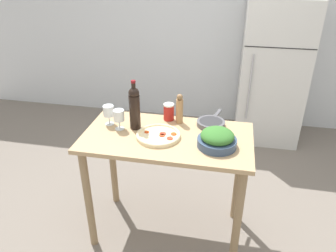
% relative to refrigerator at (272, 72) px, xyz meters
% --- Properties ---
extents(ground_plane, '(14.00, 14.00, 0.00)m').
position_rel_refrigerator_xyz_m(ground_plane, '(-0.86, -1.78, -0.81)').
color(ground_plane, slate).
extents(wall_back, '(6.40, 0.06, 2.60)m').
position_rel_refrigerator_xyz_m(wall_back, '(-0.86, 0.37, 0.49)').
color(wall_back, silver).
rests_on(wall_back, ground_plane).
extents(refrigerator, '(0.71, 0.66, 1.62)m').
position_rel_refrigerator_xyz_m(refrigerator, '(0.00, 0.00, 0.00)').
color(refrigerator, silver).
rests_on(refrigerator, ground_plane).
extents(prep_counter, '(1.18, 0.63, 0.88)m').
position_rel_refrigerator_xyz_m(prep_counter, '(-0.86, -1.78, -0.08)').
color(prep_counter, tan).
rests_on(prep_counter, ground_plane).
extents(wine_bottle, '(0.08, 0.08, 0.36)m').
position_rel_refrigerator_xyz_m(wine_bottle, '(-1.10, -1.72, 0.24)').
color(wine_bottle, black).
rests_on(wine_bottle, prep_counter).
extents(wine_glass_near, '(0.08, 0.08, 0.15)m').
position_rel_refrigerator_xyz_m(wine_glass_near, '(-1.21, -1.75, 0.17)').
color(wine_glass_near, silver).
rests_on(wine_glass_near, prep_counter).
extents(wine_glass_far, '(0.08, 0.08, 0.15)m').
position_rel_refrigerator_xyz_m(wine_glass_far, '(-1.31, -1.70, 0.17)').
color(wine_glass_far, silver).
rests_on(wine_glass_far, prep_counter).
extents(pepper_mill, '(0.05, 0.05, 0.23)m').
position_rel_refrigerator_xyz_m(pepper_mill, '(-0.81, -1.57, 0.18)').
color(pepper_mill, '#AD7F51').
rests_on(pepper_mill, prep_counter).
extents(salad_bowl, '(0.26, 0.26, 0.13)m').
position_rel_refrigerator_xyz_m(salad_bowl, '(-0.51, -1.86, 0.13)').
color(salad_bowl, '#384C6B').
rests_on(salad_bowl, prep_counter).
extents(homemade_pizza, '(0.31, 0.31, 0.03)m').
position_rel_refrigerator_xyz_m(homemade_pizza, '(-0.91, -1.81, 0.09)').
color(homemade_pizza, beige).
rests_on(homemade_pizza, prep_counter).
extents(salt_canister, '(0.08, 0.08, 0.13)m').
position_rel_refrigerator_xyz_m(salt_canister, '(-0.89, -1.54, 0.14)').
color(salt_canister, '#B2231E').
rests_on(salt_canister, prep_counter).
extents(cast_iron_skillet, '(0.21, 0.33, 0.04)m').
position_rel_refrigerator_xyz_m(cast_iron_skillet, '(-0.57, -1.57, 0.09)').
color(cast_iron_skillet, '#56565B').
rests_on(cast_iron_skillet, prep_counter).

